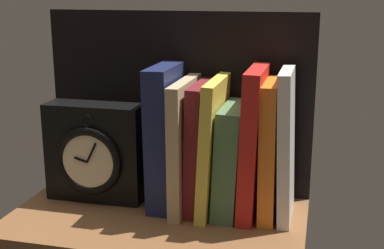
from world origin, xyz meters
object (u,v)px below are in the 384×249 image
Objects in this scene: book_maroon_dawkins at (199,147)px; book_tan_shortstories at (185,145)px; book_orange_pandolfini at (270,150)px; book_yellow_seinlanguage at (213,146)px; book_navy_bierce at (167,137)px; book_green_romantic at (231,159)px; book_white_catcher at (286,145)px; framed_clock at (95,153)px; book_red_requiem at (253,143)px.

book_tan_shortstories is at bearing 180.00° from book_maroon_dawkins.
book_yellow_seinlanguage is at bearing 180.00° from book_orange_pandolfini.
book_green_romantic is (11.91, 0.00, -3.22)cm from book_navy_bierce.
book_white_catcher is 35.25cm from framed_clock.
book_red_requiem is (7.04, 0.00, 1.06)cm from book_yellow_seinlanguage.
book_green_romantic is 0.81× the size of book_orange_pandolfini.
book_tan_shortstories is 0.90× the size of book_white_catcher.
book_tan_shortstories is 1.27× the size of framed_clock.
book_maroon_dawkins is 0.88× the size of book_red_requiem.
book_red_requiem reaches higher than book_green_romantic.
book_green_romantic is at bearing 0.00° from book_tan_shortstories.
book_white_catcher is at bearing 0.00° from book_orange_pandolfini.
book_navy_bierce is at bearing 180.00° from book_orange_pandolfini.
book_tan_shortstories is at bearing 180.00° from book_green_romantic.
book_red_requiem is 29.60cm from framed_clock.
book_yellow_seinlanguage and book_orange_pandolfini have the same top height.
book_green_romantic reaches higher than framed_clock.
book_navy_bierce is 1.10× the size of book_tan_shortstories.
framed_clock is (-17.13, -1.00, -2.59)cm from book_tan_shortstories.
book_maroon_dawkins is at bearing 180.00° from book_orange_pandolfini.
book_navy_bierce is 6.22cm from book_maroon_dawkins.
book_red_requiem is 1.41× the size of framed_clock.
book_white_catcher is at bearing -0.00° from book_red_requiem.
book_maroon_dawkins is 0.88× the size of book_white_catcher.
book_tan_shortstories is 17.35cm from framed_clock.
book_tan_shortstories is 0.98× the size of book_orange_pandolfini.
book_red_requiem and book_white_catcher have the same top height.
book_yellow_seinlanguage is at bearing 180.00° from book_white_catcher.
book_maroon_dawkins is 1.25× the size of framed_clock.
book_green_romantic is 9.98cm from book_white_catcher.
book_white_catcher is (12.75, 0.00, 1.01)cm from book_yellow_seinlanguage.
book_green_romantic is 1.05× the size of framed_clock.
book_orange_pandolfini reaches higher than framed_clock.
book_white_catcher reaches higher than book_navy_bierce.
book_red_requiem is (3.72, 0.00, 3.33)cm from book_green_romantic.
book_green_romantic is 25.63cm from framed_clock.
book_maroon_dawkins is at bearing 180.00° from book_white_catcher.
framed_clock is (-25.61, -1.00, -0.56)cm from book_green_romantic.
book_yellow_seinlanguage is (8.58, 0.00, -0.95)cm from book_navy_bierce.
book_orange_pandolfini is 32.50cm from framed_clock.
book_red_requiem is at bearing 180.00° from book_white_catcher.
book_navy_bierce is 18.68cm from book_orange_pandolfini.
book_white_catcher is (9.42, 0.00, 3.28)cm from book_green_romantic.
framed_clock is (-19.75, -1.00, -2.35)cm from book_maroon_dawkins.
book_yellow_seinlanguage is at bearing 0.00° from book_maroon_dawkins.
book_red_requiem is at bearing 0.00° from book_yellow_seinlanguage.
book_maroon_dawkins is 1.19× the size of book_green_romantic.
book_white_catcher is 1.41× the size of framed_clock.
book_navy_bierce is 15.62cm from book_red_requiem.
book_white_catcher reaches higher than book_tan_shortstories.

